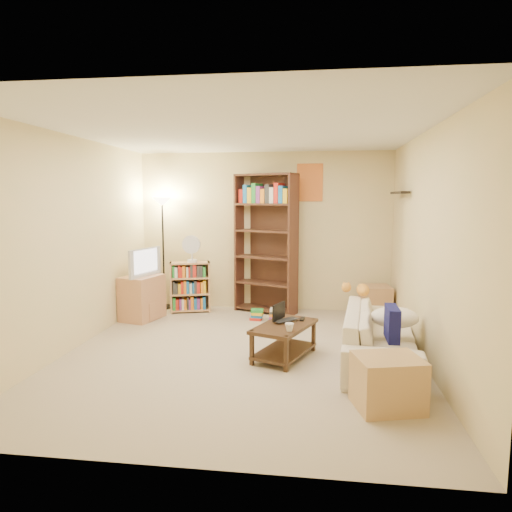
% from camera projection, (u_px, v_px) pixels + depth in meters
% --- Properties ---
extents(room, '(4.50, 4.54, 2.52)m').
position_uv_depth(room, '(241.00, 212.00, 5.03)').
color(room, tan).
rests_on(room, ground).
extents(sofa, '(2.10, 1.19, 0.56)m').
position_uv_depth(sofa, '(381.00, 336.00, 4.99)').
color(sofa, beige).
rests_on(sofa, ground).
extents(navy_pillow, '(0.12, 0.37, 0.33)m').
position_uv_depth(navy_pillow, '(392.00, 323.00, 4.53)').
color(navy_pillow, '#12134F').
rests_on(navy_pillow, sofa).
extents(cream_blanket, '(0.52, 0.37, 0.22)m').
position_uv_depth(cream_blanket, '(394.00, 317.00, 4.97)').
color(cream_blanket, white).
rests_on(cream_blanket, sofa).
extents(tabby_cat, '(0.45, 0.20, 0.15)m').
position_uv_depth(tabby_cat, '(360.00, 289.00, 5.72)').
color(tabby_cat, orange).
rests_on(tabby_cat, sofa).
extents(coffee_table, '(0.76, 0.97, 0.38)m').
position_uv_depth(coffee_table, '(284.00, 337.00, 5.09)').
color(coffee_table, '#3C2817').
rests_on(coffee_table, ground).
extents(laptop, '(0.52, 0.52, 0.02)m').
position_uv_depth(laptop, '(289.00, 321.00, 5.15)').
color(laptop, black).
rests_on(laptop, coffee_table).
extents(laptop_screen, '(0.11, 0.27, 0.19)m').
position_uv_depth(laptop_screen, '(279.00, 311.00, 5.20)').
color(laptop_screen, white).
rests_on(laptop_screen, laptop).
extents(mug, '(0.13, 0.13, 0.09)m').
position_uv_depth(mug, '(289.00, 327.00, 4.80)').
color(mug, white).
rests_on(mug, coffee_table).
extents(tv_remote, '(0.06, 0.16, 0.02)m').
position_uv_depth(tv_remote, '(302.00, 319.00, 5.27)').
color(tv_remote, black).
rests_on(tv_remote, coffee_table).
extents(tv_stand, '(0.58, 0.70, 0.65)m').
position_uv_depth(tv_stand, '(142.00, 298.00, 6.71)').
color(tv_stand, tan).
rests_on(tv_stand, ground).
extents(television, '(0.76, 0.46, 0.41)m').
position_uv_depth(television, '(141.00, 262.00, 6.65)').
color(television, black).
rests_on(television, tv_stand).
extents(tall_bookshelf, '(1.02, 0.67, 2.15)m').
position_uv_depth(tall_bookshelf, '(266.00, 240.00, 7.03)').
color(tall_bookshelf, '#48241B').
rests_on(tall_bookshelf, ground).
extents(short_bookshelf, '(0.66, 0.41, 0.79)m').
position_uv_depth(short_bookshelf, '(190.00, 287.00, 7.15)').
color(short_bookshelf, tan).
rests_on(short_bookshelf, ground).
extents(desk_fan, '(0.28, 0.16, 0.42)m').
position_uv_depth(desk_fan, '(191.00, 247.00, 7.03)').
color(desk_fan, silver).
rests_on(desk_fan, short_bookshelf).
extents(floor_lamp, '(0.30, 0.30, 1.79)m').
position_uv_depth(floor_lamp, '(162.00, 220.00, 7.28)').
color(floor_lamp, black).
rests_on(floor_lamp, ground).
extents(side_table, '(0.47, 0.47, 0.49)m').
position_uv_depth(side_table, '(375.00, 302.00, 6.79)').
color(side_table, tan).
rests_on(side_table, ground).
extents(end_cabinet, '(0.63, 0.57, 0.45)m').
position_uv_depth(end_cabinet, '(388.00, 383.00, 3.86)').
color(end_cabinet, tan).
rests_on(end_cabinet, ground).
extents(book_stacks, '(0.47, 0.19, 0.19)m').
position_uv_depth(book_stacks, '(267.00, 315.00, 6.64)').
color(book_stacks, red).
rests_on(book_stacks, ground).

